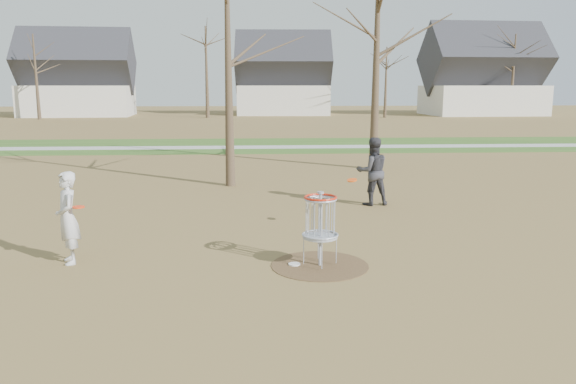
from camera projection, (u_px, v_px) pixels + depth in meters
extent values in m
plane|color=brown|center=(320.00, 266.00, 10.32)|extent=(160.00, 160.00, 0.00)
cube|color=#2D5119|center=(277.00, 145.00, 30.91)|extent=(160.00, 8.00, 0.01)
cube|color=#9E9E99|center=(277.00, 147.00, 29.93)|extent=(160.00, 1.50, 0.01)
cylinder|color=#47331E|center=(320.00, 265.00, 10.32)|extent=(1.80, 1.80, 0.01)
imported|color=silver|center=(68.00, 218.00, 10.33)|extent=(0.64, 0.74, 1.72)
imported|color=#333338|center=(372.00, 171.00, 15.41)|extent=(0.98, 0.80, 1.87)
cylinder|color=white|center=(294.00, 264.00, 10.34)|extent=(0.22, 0.22, 0.02)
cylinder|color=#FF500D|center=(352.00, 180.00, 12.52)|extent=(0.23, 0.22, 0.09)
cylinder|color=#FF340D|center=(78.00, 207.00, 10.18)|extent=(0.22, 0.22, 0.02)
cylinder|color=#9EA3AD|center=(320.00, 230.00, 10.19)|extent=(0.05, 0.05, 1.35)
cylinder|color=#9EA3AD|center=(320.00, 237.00, 10.22)|extent=(0.64, 0.64, 0.04)
torus|color=#9EA3AD|center=(321.00, 199.00, 10.08)|extent=(0.60, 0.60, 0.04)
torus|color=red|center=(321.00, 197.00, 10.08)|extent=(0.60, 0.60, 0.04)
cone|color=#382B1E|center=(228.00, 70.00, 17.84)|extent=(0.32, 0.32, 7.50)
cone|color=#382B1E|center=(376.00, 59.00, 21.49)|extent=(0.36, 0.36, 8.50)
cone|color=#382B1E|center=(36.00, 77.00, 53.43)|extent=(0.36, 0.36, 8.00)
cone|color=#382B1E|center=(207.00, 72.00, 56.20)|extent=(0.40, 0.40, 9.00)
cone|color=#382B1E|center=(386.00, 83.00, 56.43)|extent=(0.32, 0.32, 7.00)
cone|color=#382B1E|center=(513.00, 75.00, 59.04)|extent=(0.38, 0.38, 8.50)
cube|color=silver|center=(79.00, 101.00, 59.88)|extent=(11.46, 7.75, 3.20)
pyramid|color=#2D2D33|center=(76.00, 69.00, 59.24)|extent=(12.01, 7.79, 3.55)
cube|color=silver|center=(283.00, 100.00, 63.08)|extent=(10.24, 7.34, 3.20)
pyramid|color=#2D2D33|center=(283.00, 69.00, 62.45)|extent=(10.74, 7.36, 3.55)
cube|color=silver|center=(481.00, 100.00, 62.37)|extent=(12.40, 8.62, 3.20)
pyramid|color=#2D2D33|center=(484.00, 67.00, 61.69)|extent=(13.00, 8.65, 4.06)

